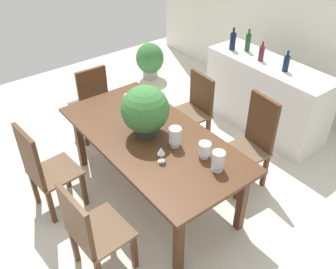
% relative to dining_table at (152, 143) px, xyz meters
% --- Properties ---
extents(ground_plane, '(7.04, 7.04, 0.00)m').
position_rel_dining_table_xyz_m(ground_plane, '(0.00, 0.07, -0.68)').
color(ground_plane, silver).
extents(back_wall, '(6.40, 0.10, 2.60)m').
position_rel_dining_table_xyz_m(back_wall, '(0.00, 2.67, 0.62)').
color(back_wall, silver).
rests_on(back_wall, ground).
extents(dining_table, '(2.06, 1.02, 0.77)m').
position_rel_dining_table_xyz_m(dining_table, '(0.00, 0.00, 0.00)').
color(dining_table, '#4C2D19').
rests_on(dining_table, ground).
extents(chair_head_end, '(0.44, 0.42, 1.03)m').
position_rel_dining_table_xyz_m(chair_head_end, '(-1.28, -0.00, -0.13)').
color(chair_head_end, '#4C2D19').
rests_on(chair_head_end, ground).
extents(chair_near_left, '(0.47, 0.47, 1.02)m').
position_rel_dining_table_xyz_m(chair_near_left, '(-0.46, -0.97, -0.13)').
color(chair_near_left, '#4C2D19').
rests_on(chair_near_left, ground).
extents(chair_far_right, '(0.46, 0.49, 1.05)m').
position_rel_dining_table_xyz_m(chair_far_right, '(0.47, 0.97, -0.12)').
color(chair_far_right, '#4C2D19').
rests_on(chair_far_right, ground).
extents(chair_far_left, '(0.47, 0.48, 0.92)m').
position_rel_dining_table_xyz_m(chair_far_left, '(-0.46, 0.96, -0.17)').
color(chair_far_left, '#4C2D19').
rests_on(chair_far_left, ground).
extents(chair_near_right, '(0.50, 0.46, 0.95)m').
position_rel_dining_table_xyz_m(chair_near_right, '(0.47, -0.96, -0.15)').
color(chair_near_right, '#4C2D19').
rests_on(chair_near_right, ground).
extents(flower_centerpiece, '(0.46, 0.46, 0.51)m').
position_rel_dining_table_xyz_m(flower_centerpiece, '(-0.07, -0.02, 0.35)').
color(flower_centerpiece, '#333338').
rests_on(flower_centerpiece, dining_table).
extents(crystal_vase_left, '(0.11, 0.11, 0.16)m').
position_rel_dining_table_xyz_m(crystal_vase_left, '(0.56, 0.19, 0.18)').
color(crystal_vase_left, silver).
rests_on(crystal_vase_left, dining_table).
extents(crystal_vase_center_near, '(0.12, 0.12, 0.20)m').
position_rel_dining_table_xyz_m(crystal_vase_center_near, '(0.26, 0.08, 0.20)').
color(crystal_vase_center_near, silver).
rests_on(crystal_vase_center_near, dining_table).
extents(crystal_vase_right, '(0.11, 0.11, 0.19)m').
position_rel_dining_table_xyz_m(crystal_vase_right, '(0.75, 0.16, 0.19)').
color(crystal_vase_right, silver).
rests_on(crystal_vase_right, dining_table).
extents(wine_glass, '(0.07, 0.07, 0.15)m').
position_rel_dining_table_xyz_m(wine_glass, '(0.36, -0.15, 0.19)').
color(wine_glass, silver).
rests_on(wine_glass, dining_table).
extents(kitchen_counter, '(1.67, 0.55, 0.95)m').
position_rel_dining_table_xyz_m(kitchen_counter, '(-0.14, 1.90, -0.21)').
color(kitchen_counter, silver).
rests_on(kitchen_counter, ground).
extents(wine_bottle_tall, '(0.07, 0.07, 0.25)m').
position_rel_dining_table_xyz_m(wine_bottle_tall, '(0.11, 1.86, 0.36)').
color(wine_bottle_tall, '#0F1E38').
rests_on(wine_bottle_tall, kitchen_counter).
extents(wine_bottle_clear, '(0.07, 0.07, 0.30)m').
position_rel_dining_table_xyz_m(wine_bottle_clear, '(-0.57, 1.94, 0.38)').
color(wine_bottle_clear, '#194C1E').
rests_on(wine_bottle_clear, kitchen_counter).
extents(wine_bottle_amber, '(0.08, 0.08, 0.29)m').
position_rel_dining_table_xyz_m(wine_bottle_amber, '(-0.72, 1.82, 0.38)').
color(wine_bottle_amber, '#0F1E38').
rests_on(wine_bottle_amber, kitchen_counter).
extents(wine_bottle_green, '(0.07, 0.07, 0.25)m').
position_rel_dining_table_xyz_m(wine_bottle_green, '(-0.26, 1.85, 0.36)').
color(wine_bottle_green, '#511E28').
rests_on(wine_bottle_green, kitchen_counter).
extents(potted_plant_floor, '(0.46, 0.46, 0.60)m').
position_rel_dining_table_xyz_m(potted_plant_floor, '(-2.24, 1.55, -0.36)').
color(potted_plant_floor, '#9E9384').
rests_on(potted_plant_floor, ground).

